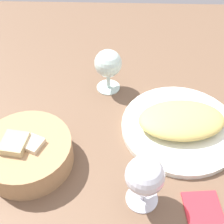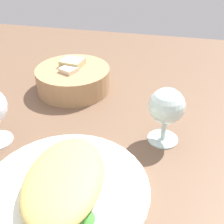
{
  "view_description": "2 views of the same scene",
  "coord_description": "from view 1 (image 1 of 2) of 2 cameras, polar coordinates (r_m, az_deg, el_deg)",
  "views": [
    {
      "loc": [
        2.86,
        41.72,
        55.65
      ],
      "look_at": [
        4.44,
        -6.96,
        5.47
      ],
      "focal_mm": 49.9,
      "sensor_mm": 36.0,
      "label": 1
    },
    {
      "loc": [
        -40.26,
        -21.28,
        36.96
      ],
      "look_at": [
        5.2,
        -10.98,
        5.65
      ],
      "focal_mm": 45.49,
      "sensor_mm": 36.0,
      "label": 2
    }
  ],
  "objects": [
    {
      "name": "lettuce_garnish",
      "position": [
        0.78,
        15.71,
        0.35
      ],
      "size": [
        3.65,
        3.65,
        1.4
      ],
      "primitive_type": "cone",
      "color": "#418D37",
      "rests_on": "plate"
    },
    {
      "name": "wine_glass_near",
      "position": [
        0.79,
        -0.72,
        8.61
      ],
      "size": [
        7.03,
        7.03,
        11.67
      ],
      "color": "silver",
      "rests_on": "ground_plane"
    },
    {
      "name": "folded_napkin",
      "position": [
        0.64,
        16.79,
        -18.02
      ],
      "size": [
        7.97,
        11.59,
        0.8
      ],
      "primitive_type": "cube",
      "rotation": [
        0.0,
        0.0,
        1.66
      ],
      "color": "red",
      "rests_on": "ground_plane"
    },
    {
      "name": "ground_plane",
      "position": [
        0.7,
        3.46,
        -7.84
      ],
      "size": [
        140.0,
        140.0,
        2.0
      ],
      "primitive_type": "cube",
      "color": "brown"
    },
    {
      "name": "omelette",
      "position": [
        0.73,
        12.63,
        -1.41
      ],
      "size": [
        20.87,
        14.23,
        3.88
      ],
      "primitive_type": "ellipsoid",
      "rotation": [
        0.0,
        0.0,
        0.09
      ],
      "color": "#D2BA63",
      "rests_on": "plate"
    },
    {
      "name": "bread_basket",
      "position": [
        0.68,
        -15.32,
        -7.17
      ],
      "size": [
        18.96,
        18.96,
        7.63
      ],
      "color": "tan",
      "rests_on": "ground_plane"
    },
    {
      "name": "plate",
      "position": [
        0.75,
        12.31,
        -2.78
      ],
      "size": [
        27.4,
        27.4,
        1.4
      ],
      "primitive_type": "cylinder",
      "color": "white",
      "rests_on": "ground_plane"
    },
    {
      "name": "wine_glass_far",
      "position": [
        0.57,
        6.01,
        -11.81
      ],
      "size": [
        7.28,
        7.28,
        11.9
      ],
      "color": "silver",
      "rests_on": "ground_plane"
    }
  ]
}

